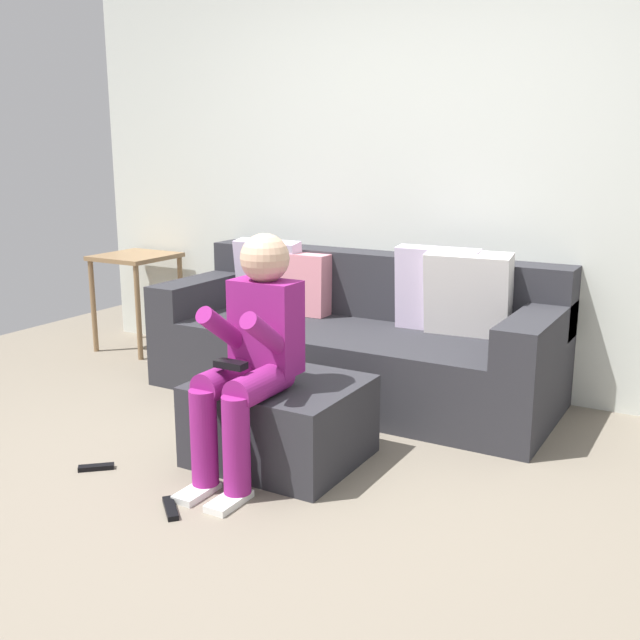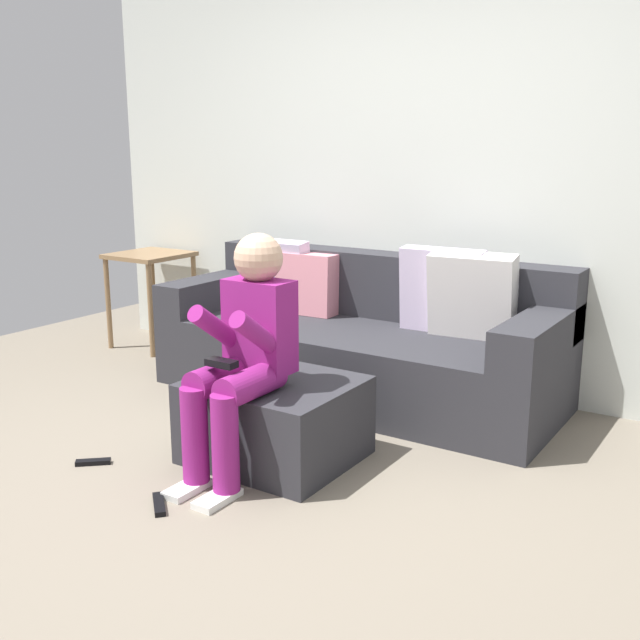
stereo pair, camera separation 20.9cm
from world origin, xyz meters
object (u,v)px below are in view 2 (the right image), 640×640
object	(u,v)px
person_seated	(243,350)
remote_near_ottoman	(159,504)
ottoman	(275,419)
couch_sectional	(363,340)
side_table	(150,270)
remote_by_storage_bin	(93,462)

from	to	relation	value
person_seated	remote_near_ottoman	world-z (taller)	person_seated
ottoman	remote_near_ottoman	distance (m)	0.69
couch_sectional	side_table	world-z (taller)	couch_sectional
ottoman	remote_by_storage_bin	xyz separation A→B (m)	(-0.66, -0.52, -0.18)
remote_near_ottoman	remote_by_storage_bin	distance (m)	0.57
couch_sectional	ottoman	bearing A→B (deg)	-82.94
couch_sectional	remote_near_ottoman	world-z (taller)	couch_sectional
remote_by_storage_bin	side_table	bearing A→B (deg)	86.01
couch_sectional	remote_near_ottoman	distance (m)	1.74
person_seated	remote_near_ottoman	distance (m)	0.73
remote_by_storage_bin	couch_sectional	bearing A→B (deg)	29.64
ottoman	side_table	world-z (taller)	side_table
couch_sectional	person_seated	bearing A→B (deg)	-84.88
remote_by_storage_bin	person_seated	bearing A→B (deg)	-15.07
side_table	remote_near_ottoman	bearing A→B (deg)	-44.33
couch_sectional	person_seated	xyz separation A→B (m)	(0.11, -1.25, 0.25)
ottoman	side_table	xyz separation A→B (m)	(-1.95, 1.14, 0.37)
remote_near_ottoman	ottoman	bearing A→B (deg)	122.39
couch_sectional	remote_near_ottoman	size ratio (longest dim) A/B	12.50
couch_sectional	remote_by_storage_bin	world-z (taller)	couch_sectional
side_table	remote_near_ottoman	world-z (taller)	side_table
side_table	remote_by_storage_bin	distance (m)	2.18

